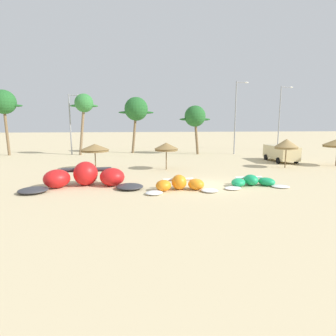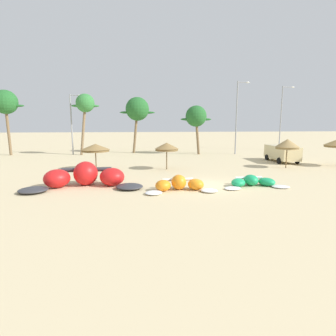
{
  "view_description": "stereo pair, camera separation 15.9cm",
  "coord_description": "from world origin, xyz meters",
  "px_view_note": "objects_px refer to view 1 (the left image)",
  "views": [
    {
      "loc": [
        -5.41,
        -18.3,
        4.34
      ],
      "look_at": [
        -2.61,
        2.0,
        1.0
      ],
      "focal_mm": 28.96,
      "sensor_mm": 36.0,
      "label": 1
    },
    {
      "loc": [
        -5.25,
        -18.33,
        4.34
      ],
      "look_at": [
        -2.61,
        2.0,
        1.0
      ],
      "focal_mm": 28.96,
      "sensor_mm": 36.0,
      "label": 2
    }
  ],
  "objects_px": {
    "beach_umbrella_near_palms": "(287,144)",
    "lamppost_west": "(71,121)",
    "lamppost_west_center": "(236,114)",
    "palm_left_of_gap": "(136,109)",
    "palm_left": "(84,104)",
    "parked_van": "(280,152)",
    "beach_umbrella_middle": "(166,147)",
    "kite_far_left": "(85,177)",
    "palm_leftmost": "(3,103)",
    "kite_left_of_center": "(252,182)",
    "palm_center_left": "(195,117)",
    "beach_umbrella_near_van": "(95,148)",
    "kite_left": "(180,185)",
    "lamppost_east_center": "(280,115)"
  },
  "relations": [
    {
      "from": "beach_umbrella_near_van",
      "to": "palm_left",
      "type": "height_order",
      "value": "palm_left"
    },
    {
      "from": "palm_left_of_gap",
      "to": "lamppost_west_center",
      "type": "xyz_separation_m",
      "value": [
        14.12,
        -3.56,
        -0.78
      ]
    },
    {
      "from": "lamppost_west_center",
      "to": "palm_left_of_gap",
      "type": "bearing_deg",
      "value": 165.87
    },
    {
      "from": "lamppost_west_center",
      "to": "beach_umbrella_near_van",
      "type": "bearing_deg",
      "value": -148.19
    },
    {
      "from": "kite_far_left",
      "to": "kite_left_of_center",
      "type": "height_order",
      "value": "kite_far_left"
    },
    {
      "from": "beach_umbrella_near_palms",
      "to": "lamppost_west",
      "type": "relative_size",
      "value": 0.34
    },
    {
      "from": "parked_van",
      "to": "palm_leftmost",
      "type": "bearing_deg",
      "value": 162.08
    },
    {
      "from": "kite_far_left",
      "to": "kite_left",
      "type": "xyz_separation_m",
      "value": [
        6.38,
        -1.97,
        -0.27
      ]
    },
    {
      "from": "parked_van",
      "to": "lamppost_west_center",
      "type": "bearing_deg",
      "value": 104.97
    },
    {
      "from": "parked_van",
      "to": "palm_center_left",
      "type": "distance_m",
      "value": 12.77
    },
    {
      "from": "lamppost_west",
      "to": "kite_far_left",
      "type": "bearing_deg",
      "value": -76.52
    },
    {
      "from": "beach_umbrella_near_van",
      "to": "beach_umbrella_middle",
      "type": "distance_m",
      "value": 6.76
    },
    {
      "from": "lamppost_west",
      "to": "lamppost_west_center",
      "type": "relative_size",
      "value": 0.82
    },
    {
      "from": "palm_leftmost",
      "to": "palm_left",
      "type": "relative_size",
      "value": 1.06
    },
    {
      "from": "beach_umbrella_middle",
      "to": "palm_left",
      "type": "bearing_deg",
      "value": 124.83
    },
    {
      "from": "beach_umbrella_near_van",
      "to": "parked_van",
      "type": "bearing_deg",
      "value": 8.56
    },
    {
      "from": "beach_umbrella_middle",
      "to": "palm_left_of_gap",
      "type": "relative_size",
      "value": 0.31
    },
    {
      "from": "beach_umbrella_near_palms",
      "to": "parked_van",
      "type": "distance_m",
      "value": 5.02
    },
    {
      "from": "palm_leftmost",
      "to": "palm_center_left",
      "type": "bearing_deg",
      "value": -4.79
    },
    {
      "from": "lamppost_east_center",
      "to": "beach_umbrella_near_palms",
      "type": "bearing_deg",
      "value": -118.02
    },
    {
      "from": "parked_van",
      "to": "palm_left_of_gap",
      "type": "distance_m",
      "value": 20.9
    },
    {
      "from": "kite_left_of_center",
      "to": "lamppost_west_center",
      "type": "xyz_separation_m",
      "value": [
        6.57,
        19.92,
        5.38
      ]
    },
    {
      "from": "parked_van",
      "to": "palm_leftmost",
      "type": "relative_size",
      "value": 0.58
    },
    {
      "from": "palm_leftmost",
      "to": "lamppost_east_center",
      "type": "distance_m",
      "value": 42.03
    },
    {
      "from": "kite_left",
      "to": "lamppost_west_center",
      "type": "bearing_deg",
      "value": 59.87
    },
    {
      "from": "kite_left",
      "to": "beach_umbrella_near_van",
      "type": "height_order",
      "value": "beach_umbrella_near_van"
    },
    {
      "from": "beach_umbrella_near_palms",
      "to": "palm_left_of_gap",
      "type": "bearing_deg",
      "value": 131.38
    },
    {
      "from": "kite_far_left",
      "to": "palm_left",
      "type": "height_order",
      "value": "palm_left"
    },
    {
      "from": "beach_umbrella_middle",
      "to": "beach_umbrella_near_palms",
      "type": "relative_size",
      "value": 0.9
    },
    {
      "from": "beach_umbrella_near_palms",
      "to": "parked_van",
      "type": "bearing_deg",
      "value": 65.68
    },
    {
      "from": "parked_van",
      "to": "kite_left_of_center",
      "type": "bearing_deg",
      "value": -127.12
    },
    {
      "from": "beach_umbrella_middle",
      "to": "kite_far_left",
      "type": "bearing_deg",
      "value": -135.65
    },
    {
      "from": "palm_leftmost",
      "to": "lamppost_east_center",
      "type": "bearing_deg",
      "value": 3.55
    },
    {
      "from": "kite_far_left",
      "to": "lamppost_west_center",
      "type": "relative_size",
      "value": 0.82
    },
    {
      "from": "parked_van",
      "to": "palm_left",
      "type": "relative_size",
      "value": 0.61
    },
    {
      "from": "kite_far_left",
      "to": "lamppost_west_center",
      "type": "height_order",
      "value": "lamppost_west_center"
    },
    {
      "from": "palm_leftmost",
      "to": "kite_left_of_center",
      "type": "bearing_deg",
      "value": -41.68
    },
    {
      "from": "kite_far_left",
      "to": "parked_van",
      "type": "distance_m",
      "value": 22.87
    },
    {
      "from": "beach_umbrella_middle",
      "to": "lamppost_east_center",
      "type": "height_order",
      "value": "lamppost_east_center"
    },
    {
      "from": "palm_center_left",
      "to": "lamppost_west",
      "type": "bearing_deg",
      "value": 174.01
    },
    {
      "from": "beach_umbrella_near_palms",
      "to": "palm_leftmost",
      "type": "height_order",
      "value": "palm_leftmost"
    },
    {
      "from": "parked_van",
      "to": "palm_center_left",
      "type": "bearing_deg",
      "value": 132.36
    },
    {
      "from": "lamppost_west_center",
      "to": "palm_left",
      "type": "bearing_deg",
      "value": 175.25
    },
    {
      "from": "parked_van",
      "to": "lamppost_west_center",
      "type": "xyz_separation_m",
      "value": [
        -2.22,
        8.31,
        4.59
      ]
    },
    {
      "from": "palm_center_left",
      "to": "palm_leftmost",
      "type": "bearing_deg",
      "value": 175.21
    },
    {
      "from": "beach_umbrella_near_palms",
      "to": "palm_left_of_gap",
      "type": "relative_size",
      "value": 0.35
    },
    {
      "from": "beach_umbrella_near_palms",
      "to": "palm_left_of_gap",
      "type": "height_order",
      "value": "palm_left_of_gap"
    },
    {
      "from": "beach_umbrella_middle",
      "to": "palm_leftmost",
      "type": "distance_m",
      "value": 25.71
    },
    {
      "from": "kite_far_left",
      "to": "palm_left_of_gap",
      "type": "distance_m",
      "value": 23.17
    },
    {
      "from": "kite_left_of_center",
      "to": "palm_leftmost",
      "type": "height_order",
      "value": "palm_leftmost"
    }
  ]
}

